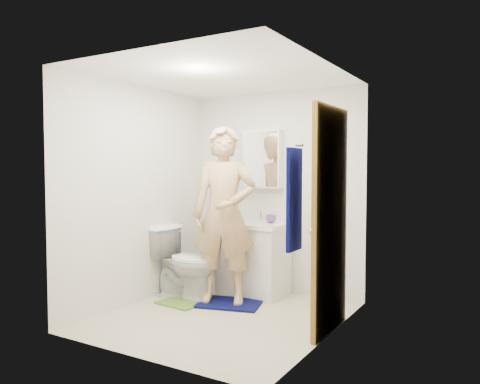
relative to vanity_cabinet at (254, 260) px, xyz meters
name	(u,v)px	position (x,y,z in m)	size (l,w,h in m)	color
floor	(223,318)	(0.15, -0.91, -0.41)	(2.20, 2.40, 0.02)	beige
ceiling	(222,74)	(0.15, -0.91, 2.01)	(2.20, 2.40, 0.02)	white
wall_back	(276,192)	(0.15, 0.30, 0.80)	(2.20, 0.02, 2.40)	silver
wall_front	(137,206)	(0.15, -2.12, 0.80)	(2.20, 0.02, 2.40)	silver
wall_left	(138,194)	(-0.96, -0.91, 0.80)	(0.02, 2.40, 2.40)	silver
wall_right	(329,202)	(1.26, -0.91, 0.80)	(0.02, 2.40, 2.40)	silver
vanity_cabinet	(254,260)	(0.00, 0.00, 0.00)	(0.75, 0.55, 0.80)	white
countertop	(254,225)	(0.00, 0.00, 0.43)	(0.79, 0.59, 0.05)	white
sink_basin	(254,223)	(0.00, 0.00, 0.44)	(0.40, 0.40, 0.03)	white
faucet	(261,216)	(0.00, 0.18, 0.51)	(0.03, 0.03, 0.12)	silver
medicine_cabinet	(263,159)	(0.00, 0.22, 1.20)	(0.50, 0.12, 0.70)	white
mirror_panel	(260,159)	(0.00, 0.16, 1.20)	(0.46, 0.01, 0.66)	white
door	(330,220)	(1.22, -0.76, 0.62)	(0.05, 0.80, 2.05)	olive
door_knob	(313,232)	(1.18, -1.08, 0.55)	(0.07, 0.07, 0.07)	gold
towel	(294,200)	(1.18, -1.48, 0.85)	(0.03, 0.24, 0.80)	#070A44
towel_hook	(299,145)	(1.22, -1.48, 1.27)	(0.02, 0.02, 0.06)	silver
toilet	(185,262)	(-0.59, -0.55, 0.01)	(0.46, 0.81, 0.83)	white
bath_mat	(230,303)	(-0.01, -0.53, -0.39)	(0.68, 0.48, 0.02)	#070A44
green_rug	(182,302)	(-0.49, -0.76, -0.39)	(0.47, 0.40, 0.02)	#58892D
soap_dispenser	(230,214)	(-0.30, -0.05, 0.54)	(0.08, 0.08, 0.18)	#CE7960
toothbrush_cup	(271,219)	(0.20, 0.06, 0.50)	(0.12, 0.12, 0.10)	#734599
man	(224,215)	(-0.08, -0.52, 0.59)	(0.70, 0.46, 1.93)	tan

